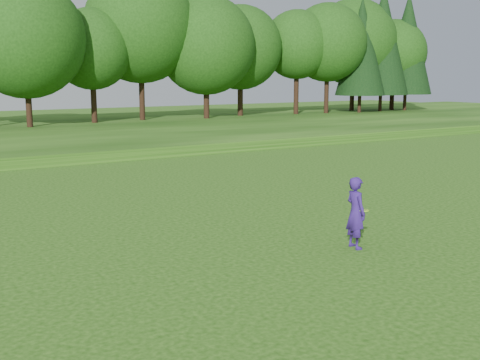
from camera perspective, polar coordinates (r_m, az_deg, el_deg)
ground at (r=14.81m, az=9.05°, el=-7.65°), size 140.00×140.00×0.00m
berm at (r=45.70m, az=-20.45°, el=4.08°), size 130.00×30.00×0.60m
walking_path at (r=32.25m, az=-15.13°, el=1.68°), size 130.00×1.60×0.04m
woman at (r=15.81m, az=10.92°, el=-3.07°), size 0.55×0.74×1.87m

